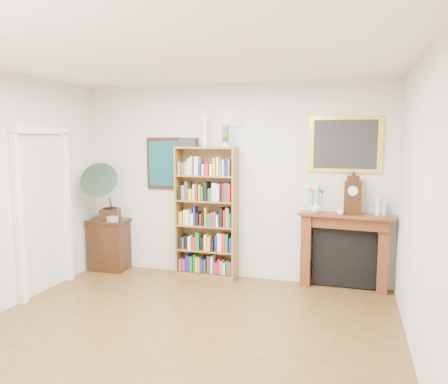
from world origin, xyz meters
name	(u,v)px	position (x,y,z in m)	size (l,w,h in m)	color
room	(159,210)	(0.00, 0.00, 1.40)	(4.51, 5.01, 2.81)	#56381A
door_casing	(44,197)	(-2.21, 1.20, 1.26)	(0.08, 1.02, 2.17)	white
teal_poster	(165,164)	(-1.05, 2.48, 1.65)	(0.58, 0.04, 0.78)	black
small_picture	(232,115)	(0.00, 2.48, 2.35)	(0.26, 0.04, 0.30)	white
gilt_painting	(345,144)	(1.55, 2.48, 1.95)	(0.95, 0.04, 0.75)	yellow
bookshelf	(207,205)	(-0.34, 2.32, 1.07)	(0.88, 0.31, 2.20)	brown
side_cabinet	(110,244)	(-1.91, 2.27, 0.39)	(0.58, 0.42, 0.79)	black
fireplace	(344,245)	(1.59, 2.41, 0.60)	(1.25, 0.40, 1.04)	#532313
gramophone	(104,188)	(-1.89, 2.14, 1.29)	(0.70, 0.79, 0.88)	black
cd_stack	(112,219)	(-1.76, 2.12, 0.83)	(0.12, 0.12, 0.08)	#B7B7C4
mantel_clock	(353,196)	(1.67, 2.38, 1.28)	(0.22, 0.13, 0.50)	black
flower_vase	(316,207)	(1.20, 2.33, 1.11)	(0.14, 0.14, 0.15)	silver
teacup	(341,212)	(1.53, 2.29, 1.07)	(0.08, 0.08, 0.06)	white
bottle_left	(378,206)	(1.99, 2.37, 1.16)	(0.07, 0.07, 0.24)	silver
bottle_right	(384,208)	(2.07, 2.40, 1.14)	(0.06, 0.06, 0.20)	silver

